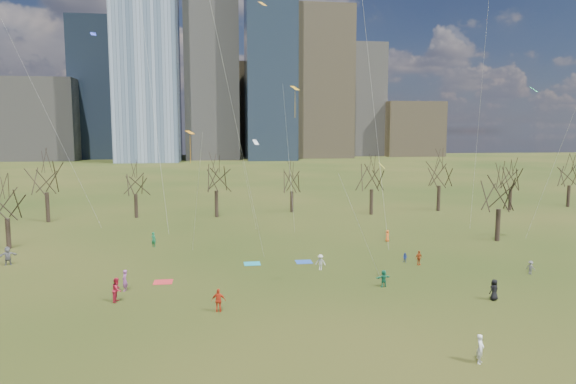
{
  "coord_description": "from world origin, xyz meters",
  "views": [
    {
      "loc": [
        -7.06,
        -37.79,
        12.98
      ],
      "look_at": [
        0.0,
        12.0,
        7.0
      ],
      "focal_mm": 32.0,
      "sensor_mm": 36.0,
      "label": 1
    }
  ],
  "objects": [
    {
      "name": "blanket_crimson",
      "position": [
        -11.71,
        6.38,
        0.01
      ],
      "size": [
        1.6,
        1.5,
        0.03
      ],
      "primitive_type": "cube",
      "color": "red",
      "rests_on": "ground"
    },
    {
      "name": "person_12",
      "position": [
        12.93,
        19.47,
        0.69
      ],
      "size": [
        0.66,
        0.79,
        1.38
      ],
      "primitive_type": "imported",
      "rotation": [
        0.0,
        0.0,
        1.19
      ],
      "color": "orange",
      "rests_on": "ground"
    },
    {
      "name": "person_10",
      "position": [
        12.42,
        8.74,
        0.71
      ],
      "size": [
        0.9,
        0.61,
        1.43
      ],
      "primitive_type": "imported",
      "rotation": [
        0.0,
        0.0,
        0.34
      ],
      "color": "#B24419",
      "rests_on": "ground"
    },
    {
      "name": "person_1",
      "position": [
        7.49,
        -12.05,
        0.83
      ],
      "size": [
        0.69,
        0.72,
        1.67
      ],
      "primitive_type": "imported",
      "rotation": [
        0.0,
        0.0,
        0.91
      ],
      "color": "white",
      "rests_on": "ground"
    },
    {
      "name": "person_3",
      "position": [
        21.25,
        4.22,
        0.62
      ],
      "size": [
        0.85,
        0.93,
        1.25
      ],
      "primitive_type": "imported",
      "rotation": [
        0.0,
        0.0,
        2.2
      ],
      "color": "#5C5B60",
      "rests_on": "ground"
    },
    {
      "name": "person_4",
      "position": [
        -7.0,
        -1.72,
        0.86
      ],
      "size": [
        1.06,
        0.56,
        1.73
      ],
      "primitive_type": "imported",
      "rotation": [
        0.0,
        0.0,
        3.0
      ],
      "color": "red",
      "rests_on": "ground"
    },
    {
      "name": "person_11",
      "position": [
        -27.25,
        14.37,
        0.92
      ],
      "size": [
        1.77,
        1.2,
        1.83
      ],
      "primitive_type": "imported",
      "rotation": [
        0.0,
        0.0,
        0.43
      ],
      "color": "slate",
      "rests_on": "ground"
    },
    {
      "name": "person_9",
      "position": [
        2.56,
        8.34,
        0.74
      ],
      "size": [
        1.09,
        0.85,
        1.48
      ],
      "primitive_type": "imported",
      "rotation": [
        0.0,
        0.0,
        5.93
      ],
      "color": "silver",
      "rests_on": "ground"
    },
    {
      "name": "downtown_skyline",
      "position": [
        -2.43,
        210.64,
        39.01
      ],
      "size": [
        212.5,
        78.0,
        118.0
      ],
      "color": "slate",
      "rests_on": "ground"
    },
    {
      "name": "kites_airborne",
      "position": [
        1.58,
        13.39,
        14.67
      ],
      "size": [
        55.18,
        32.18,
        31.84
      ],
      "color": "orange",
      "rests_on": "ground"
    },
    {
      "name": "person_6",
      "position": [
        14.07,
        -2.07,
        0.83
      ],
      "size": [
        0.94,
        0.78,
        1.65
      ],
      "primitive_type": "imported",
      "rotation": [
        0.0,
        0.0,
        3.51
      ],
      "color": "black",
      "rests_on": "ground"
    },
    {
      "name": "person_5",
      "position": [
        6.74,
        2.42,
        0.73
      ],
      "size": [
        1.41,
        0.74,
        1.46
      ],
      "primitive_type": "imported",
      "rotation": [
        0.0,
        0.0,
        3.38
      ],
      "color": "#19734F",
      "rests_on": "ground"
    },
    {
      "name": "person_7",
      "position": [
        -14.55,
        4.31,
        0.88
      ],
      "size": [
        0.53,
        0.71,
        1.76
      ],
      "primitive_type": "imported",
      "rotation": [
        0.0,
        0.0,
        4.53
      ],
      "color": "#964B93",
      "rests_on": "ground"
    },
    {
      "name": "person_2",
      "position": [
        -14.66,
        1.62,
        0.95
      ],
      "size": [
        0.85,
        1.02,
        1.89
      ],
      "primitive_type": "imported",
      "rotation": [
        0.0,
        0.0,
        1.42
      ],
      "color": "#B91A31",
      "rests_on": "ground"
    },
    {
      "name": "person_8",
      "position": [
        11.46,
        9.87,
        0.48
      ],
      "size": [
        0.59,
        0.58,
        0.96
      ],
      "primitive_type": "imported",
      "rotation": [
        0.0,
        0.0,
        5.55
      ],
      "color": "#233897",
      "rests_on": "ground"
    },
    {
      "name": "blanket_teal",
      "position": [
        -3.64,
        11.5,
        0.01
      ],
      "size": [
        1.6,
        1.5,
        0.03
      ],
      "primitive_type": "cube",
      "color": "teal",
      "rests_on": "ground"
    },
    {
      "name": "person_13",
      "position": [
        -14.11,
        20.5,
        0.85
      ],
      "size": [
        0.74,
        0.69,
        1.7
      ],
      "primitive_type": "imported",
      "rotation": [
        0.0,
        0.0,
        2.52
      ],
      "color": "#1A7647",
      "rests_on": "ground"
    },
    {
      "name": "blanket_navy",
      "position": [
        1.52,
        11.46,
        0.01
      ],
      "size": [
        1.6,
        1.5,
        0.03
      ],
      "primitive_type": "cube",
      "color": "#2249A2",
      "rests_on": "ground"
    },
    {
      "name": "ground",
      "position": [
        0.0,
        0.0,
        0.0
      ],
      "size": [
        500.0,
        500.0,
        0.0
      ],
      "primitive_type": "plane",
      "color": "black",
      "rests_on": "ground"
    },
    {
      "name": "bare_tree_row",
      "position": [
        -0.09,
        37.22,
        6.12
      ],
      "size": [
        113.04,
        29.8,
        9.5
      ],
      "color": "black",
      "rests_on": "ground"
    }
  ]
}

